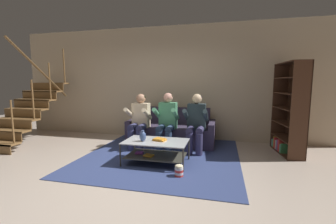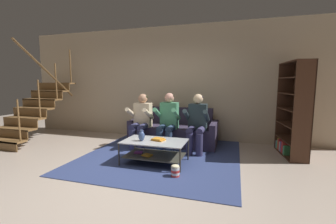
% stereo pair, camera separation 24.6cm
% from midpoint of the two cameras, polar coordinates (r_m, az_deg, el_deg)
% --- Properties ---
extents(ground, '(16.80, 16.80, 0.00)m').
position_cam_midpoint_polar(ground, '(3.93, -11.10, -14.41)').
color(ground, '#BFAD9D').
extents(back_partition, '(8.40, 0.12, 2.90)m').
position_cam_midpoint_polar(back_partition, '(5.98, -1.47, 7.34)').
color(back_partition, '#C3B092').
rests_on(back_partition, ground).
extents(staircase_run, '(1.05, 1.94, 2.38)m').
position_cam_midpoint_polar(staircase_run, '(6.51, -33.19, 0.88)').
color(staircase_run, brown).
rests_on(staircase_run, ground).
extents(couch, '(2.03, 0.85, 0.85)m').
position_cam_midpoint_polar(couch, '(5.42, -0.30, -4.99)').
color(couch, '#372F45').
rests_on(couch, ground).
extents(person_seated_left, '(0.50, 0.58, 1.21)m').
position_cam_midpoint_polar(person_seated_left, '(5.08, -8.65, -1.65)').
color(person_seated_left, navy).
rests_on(person_seated_left, ground).
extents(person_seated_middle, '(0.50, 0.58, 1.24)m').
position_cam_midpoint_polar(person_seated_middle, '(4.87, -1.73, -1.78)').
color(person_seated_middle, navy).
rests_on(person_seated_middle, ground).
extents(person_seated_right, '(0.50, 0.58, 1.22)m').
position_cam_midpoint_polar(person_seated_right, '(4.75, 5.66, -2.14)').
color(person_seated_right, '#37345C').
rests_on(person_seated_right, ground).
extents(coffee_table, '(1.13, 0.67, 0.42)m').
position_cam_midpoint_polar(coffee_table, '(4.12, -4.90, -9.17)').
color(coffee_table, '#B7BBC0').
rests_on(coffee_table, ground).
extents(area_rug, '(3.00, 3.35, 0.01)m').
position_cam_midpoint_polar(area_rug, '(4.73, -2.63, -10.45)').
color(area_rug, navy).
rests_on(area_rug, ground).
extents(vase, '(0.12, 0.12, 0.20)m').
position_cam_midpoint_polar(vase, '(4.06, -8.16, -6.08)').
color(vase, '#3A4F83').
rests_on(vase, coffee_table).
extents(book_stack, '(0.25, 0.21, 0.04)m').
position_cam_midpoint_polar(book_stack, '(4.09, -3.90, -6.98)').
color(book_stack, orange).
rests_on(book_stack, coffee_table).
extents(bookshelf, '(0.45, 1.03, 1.87)m').
position_cam_midpoint_polar(bookshelf, '(5.20, 27.36, -0.97)').
color(bookshelf, '#45291B').
rests_on(bookshelf, ground).
extents(popcorn_tub, '(0.13, 0.13, 0.20)m').
position_cam_midpoint_polar(popcorn_tub, '(3.60, 0.80, -14.68)').
color(popcorn_tub, red).
rests_on(popcorn_tub, ground).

